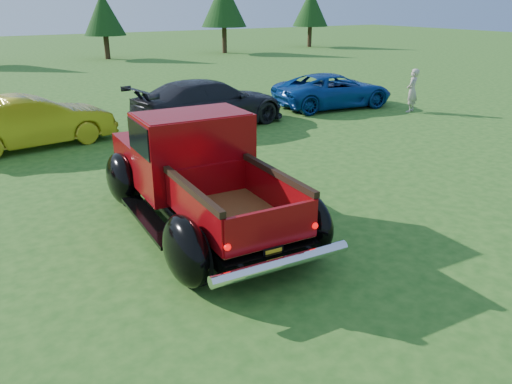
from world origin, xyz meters
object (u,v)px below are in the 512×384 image
Objects in this scene: tree_mid_right at (103,14)px; show_car_blue at (333,90)px; show_car_grey at (210,103)px; spectator at (412,91)px; tree_far_east at (311,8)px; pickup_truck at (194,170)px; tree_east at (224,3)px; show_car_yellow at (32,122)px.

tree_mid_right is 21.65m from show_car_blue.
spectator is at bearing -111.63° from show_car_grey.
tree_mid_right reaches higher than show_car_blue.
tree_far_east reaches higher than show_car_grey.
show_car_blue is 2.95× the size of spectator.
show_car_grey is 3.34× the size of spectator.
show_car_grey is 1.13× the size of show_car_blue.
spectator is at bearing 25.99° from pickup_truck.
show_car_grey is at bearing -38.93° from spectator.
tree_east is 27.13m from show_car_yellow.
tree_east is 1.12× the size of tree_far_east.
pickup_truck is 7.36m from show_car_grey.
show_car_blue is at bearing -83.17° from tree_mid_right.
pickup_truck is at bearing -102.74° from tree_mid_right.
pickup_truck is at bearing -119.05° from tree_east.
tree_mid_right is 28.97m from pickup_truck.
tree_east reaches higher than tree_mid_right.
tree_mid_right reaches higher than spectator.
tree_mid_right is 22.03m from show_car_grey.
tree_east is at bearing -173.66° from tree_far_east.
pickup_truck is at bearing -173.30° from show_car_yellow.
tree_far_east is at bearing -50.94° from show_car_grey.
show_car_yellow is at bearing -129.37° from tree_east.
tree_east is 1.25× the size of show_car_yellow.
tree_far_east is 0.87× the size of pickup_truck.
tree_mid_right is 0.92× the size of tree_far_east.
tree_far_east is 26.90m from show_car_blue.
tree_mid_right is 18.01m from tree_far_east.
tree_far_east is at bearing -144.50° from spectator.
show_car_blue is at bearing -73.90° from spectator.
show_car_yellow is (-8.11, -21.35, -2.26)m from tree_mid_right.
show_car_yellow is 10.67m from show_car_blue.
pickup_truck is 1.20× the size of show_car_blue.
pickup_truck is 1.06× the size of show_car_grey.
show_car_yellow is (-1.74, 6.83, -0.24)m from pickup_truck.
spectator is at bearing -79.31° from tree_mid_right.
tree_far_east is at bearing 6.34° from tree_east.
show_car_blue is at bearing -94.04° from show_car_grey.
spectator reaches higher than show_car_blue.
pickup_truck is 11.78m from spectator.
tree_east reaches higher than show_car_blue.
tree_mid_right is at bearing -178.41° from tree_far_east.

